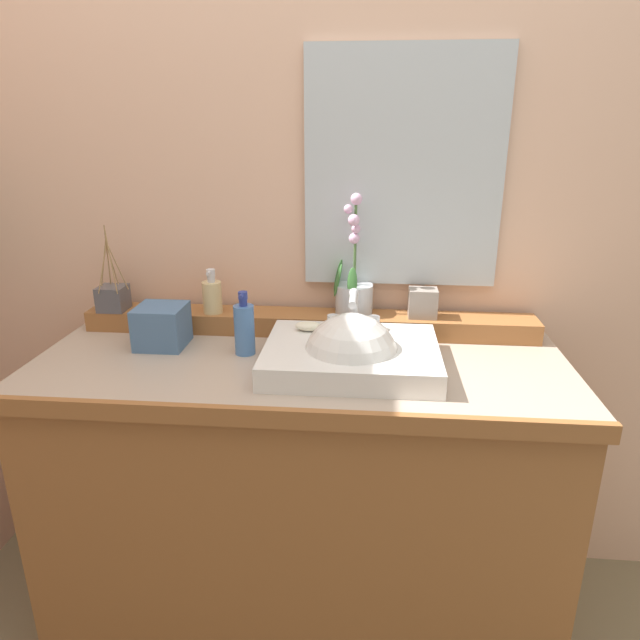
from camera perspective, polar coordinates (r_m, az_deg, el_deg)
floor at (r=2.00m, az=-1.72°, el=-27.71°), size 2.97×3.74×0.10m
wall_back at (r=1.77m, az=-0.59°, el=12.35°), size 2.97×0.20×2.40m
vanity_cabinet at (r=1.69m, az=-1.88°, el=-16.90°), size 1.40×0.57×0.83m
back_ledge at (r=1.67m, az=-1.17°, el=-0.26°), size 1.32×0.12×0.06m
sink_basin at (r=1.43m, az=3.14°, el=-3.87°), size 0.43×0.34×0.27m
soap_bar at (r=1.52m, az=-1.19°, el=-0.62°), size 0.07×0.04×0.02m
potted_plant at (r=1.65m, az=3.38°, el=3.20°), size 0.12×0.11×0.35m
soap_dispenser at (r=1.68m, az=-10.78°, el=2.42°), size 0.06×0.06×0.13m
reed_diffuser at (r=1.79m, az=-20.08°, el=2.14°), size 0.09×0.08×0.25m
trinket_box at (r=1.65m, az=10.28°, el=1.71°), size 0.08×0.06×0.08m
lotion_bottle at (r=1.52m, az=-7.61°, el=-0.81°), size 0.05×0.06×0.17m
tissue_box at (r=1.62m, az=-15.61°, el=-0.60°), size 0.13×0.13×0.11m
mirror at (r=1.64m, az=8.38°, el=14.68°), size 0.55×0.02×0.65m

